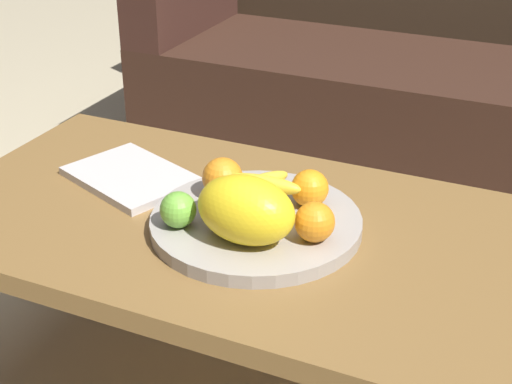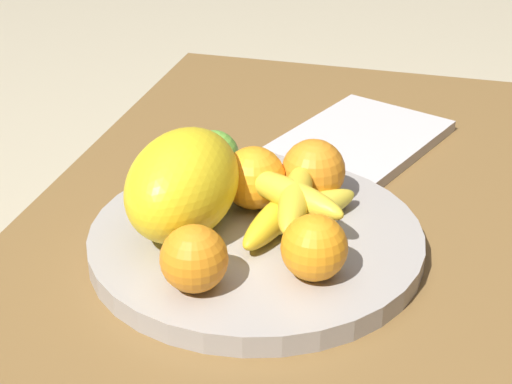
# 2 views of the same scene
# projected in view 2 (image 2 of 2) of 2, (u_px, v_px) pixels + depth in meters

# --- Properties ---
(coffee_table) EXTENTS (1.22, 0.63, 0.42)m
(coffee_table) POSITION_uv_depth(u_px,v_px,m) (271.00, 275.00, 0.96)
(coffee_table) COLOR brown
(coffee_table) RESTS_ON ground_plane
(fruit_bowl) EXTENTS (0.38, 0.38, 0.03)m
(fruit_bowl) POSITION_uv_depth(u_px,v_px,m) (256.00, 240.00, 0.92)
(fruit_bowl) COLOR #9F9890
(fruit_bowl) RESTS_ON coffee_table
(melon_large_front) EXTENTS (0.18, 0.13, 0.12)m
(melon_large_front) POSITION_uv_depth(u_px,v_px,m) (183.00, 184.00, 0.89)
(melon_large_front) COLOR yellow
(melon_large_front) RESTS_ON fruit_bowl
(orange_front) EXTENTS (0.07, 0.07, 0.07)m
(orange_front) POSITION_uv_depth(u_px,v_px,m) (194.00, 259.00, 0.80)
(orange_front) COLOR orange
(orange_front) RESTS_ON fruit_bowl
(orange_left) EXTENTS (0.07, 0.07, 0.07)m
(orange_left) POSITION_uv_depth(u_px,v_px,m) (254.00, 178.00, 0.95)
(orange_left) COLOR orange
(orange_left) RESTS_ON fruit_bowl
(orange_right) EXTENTS (0.07, 0.07, 0.07)m
(orange_right) POSITION_uv_depth(u_px,v_px,m) (314.00, 248.00, 0.82)
(orange_right) COLOR orange
(orange_right) RESTS_ON fruit_bowl
(orange_back) EXTENTS (0.08, 0.08, 0.08)m
(orange_back) POSITION_uv_depth(u_px,v_px,m) (313.00, 171.00, 0.96)
(orange_back) COLOR orange
(orange_back) RESTS_ON fruit_bowl
(apple_front) EXTENTS (0.06, 0.06, 0.06)m
(apple_front) POSITION_uv_depth(u_px,v_px,m) (214.00, 156.00, 1.01)
(apple_front) COLOR #69AE39
(apple_front) RESTS_ON fruit_bowl
(banana_bunch) EXTENTS (0.16, 0.15, 0.06)m
(banana_bunch) POSITION_uv_depth(u_px,v_px,m) (291.00, 205.00, 0.90)
(banana_bunch) COLOR gold
(banana_bunch) RESTS_ON fruit_bowl
(magazine) EXTENTS (0.30, 0.26, 0.02)m
(magazine) POSITION_uv_depth(u_px,v_px,m) (361.00, 139.00, 1.17)
(magazine) COLOR beige
(magazine) RESTS_ON coffee_table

